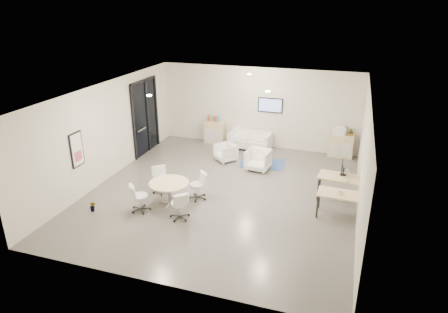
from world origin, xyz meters
The scene contains 21 objects.
room_shell centered at (0.00, 0.00, 1.60)m, with size 9.60×10.60×4.80m.
glass_door centered at (-3.95, 2.51, 1.50)m, with size 0.09×1.90×2.85m.
artwork centered at (-3.97, -1.60, 1.55)m, with size 0.05×0.54×1.04m.
wall_tv centered at (0.50, 4.46, 1.75)m, with size 0.98×0.06×0.58m.
ceiling_spots centered at (-0.20, 0.83, 3.18)m, with size 3.14×4.14×0.03m.
sideboard_left centered at (-1.75, 4.26, 0.47)m, with size 0.84×0.43×0.94m.
sideboard_right centered at (3.32, 4.25, 0.45)m, with size 0.91×0.44×0.91m.
books centered at (-1.79, 4.26, 1.05)m, with size 0.48×0.14×0.22m.
printer centered at (3.22, 4.26, 1.06)m, with size 0.48×0.41×0.33m.
loveseat centered at (-0.16, 4.09, 0.33)m, with size 1.69×0.94×0.61m.
blue_rug centered at (0.65, 2.69, 0.01)m, with size 1.61×1.08×0.01m, color navy.
armchair_left centered at (-0.72, 2.54, 0.35)m, with size 0.69×0.64×0.71m, color white.
armchair_right centered at (0.62, 2.09, 0.41)m, with size 0.79×0.74×0.81m, color white.
desk_rear centered at (3.53, 0.69, 0.66)m, with size 1.47×0.84×0.73m.
desk_front centered at (3.57, -0.36, 0.62)m, with size 1.35×0.71×0.69m.
monitor centered at (3.49, 0.84, 0.97)m, with size 0.20×0.50×0.44m.
round_table centered at (-1.24, -1.21, 0.62)m, with size 1.16×1.16×0.71m.
meeting_chairs centered at (-1.24, -1.21, 0.41)m, with size 2.10×2.10×0.82m.
plant_cabinet centered at (3.66, 4.25, 1.02)m, with size 0.26×0.29×0.23m, color #3F7F3F.
plant_floor centered at (-3.15, -2.28, 0.07)m, with size 0.18×0.32×0.14m, color #3F7F3F.
cup centered at (3.51, -0.42, 0.75)m, with size 0.12×0.09×0.12m, color white.
Camera 1 is at (3.50, -10.63, 5.68)m, focal length 32.00 mm.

